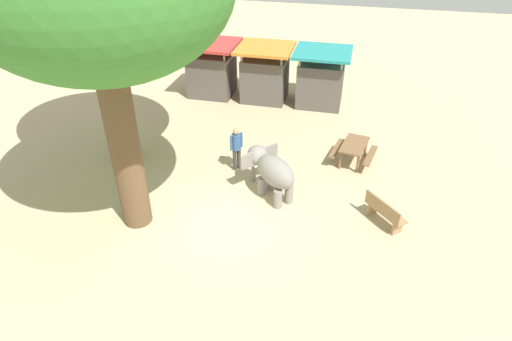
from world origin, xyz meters
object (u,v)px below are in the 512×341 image
object	(u,v)px
market_stall_teal	(321,81)
person_handler	(236,146)
market_stall_orange	(265,76)
elephant	(271,170)
market_stall_red	(212,71)
picnic_table_near	(354,148)
wooden_bench	(384,212)

from	to	relation	value
market_stall_teal	person_handler	bearing A→B (deg)	-109.56
person_handler	market_stall_orange	distance (m)	6.31
elephant	market_stall_orange	size ratio (longest dim) A/B	0.81
elephant	market_stall_red	xyz separation A→B (m)	(-4.46, 7.56, 0.18)
picnic_table_near	market_stall_teal	size ratio (longest dim) A/B	0.70
elephant	picnic_table_near	size ratio (longest dim) A/B	1.16
picnic_table_near	market_stall_teal	xyz separation A→B (m)	(-1.78, 4.89, 0.55)
picnic_table_near	market_stall_red	world-z (taller)	market_stall_red
market_stall_red	market_stall_teal	world-z (taller)	same
wooden_bench	market_stall_red	distance (m)	11.53
elephant	wooden_bench	xyz separation A→B (m)	(3.57, -0.69, -0.49)
wooden_bench	market_stall_orange	distance (m)	9.90
elephant	market_stall_orange	world-z (taller)	market_stall_orange
market_stall_orange	person_handler	bearing A→B (deg)	-86.71
wooden_bench	person_handler	bearing A→B (deg)	-153.45
person_handler	picnic_table_near	distance (m)	4.27
picnic_table_near	wooden_bench	bearing A→B (deg)	28.87
person_handler	market_stall_teal	distance (m)	6.69
picnic_table_near	market_stall_red	xyz separation A→B (m)	(-6.98, 4.89, 0.55)
elephant	market_stall_red	world-z (taller)	market_stall_red
elephant	picnic_table_near	distance (m)	3.69
market_stall_red	person_handler	bearing A→B (deg)	-64.82
picnic_table_near	market_stall_teal	bearing A→B (deg)	-148.54
market_stall_orange	market_stall_teal	world-z (taller)	same
market_stall_teal	market_stall_orange	bearing A→B (deg)	180.00
wooden_bench	market_stall_teal	size ratio (longest dim) A/B	0.52
elephant	person_handler	size ratio (longest dim) A/B	1.26
market_stall_red	market_stall_teal	xyz separation A→B (m)	(5.20, 0.00, 0.00)
wooden_bench	picnic_table_near	world-z (taller)	wooden_bench
elephant	person_handler	bearing A→B (deg)	1.39
person_handler	wooden_bench	distance (m)	5.45
elephant	market_stall_red	bearing A→B (deg)	-18.03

